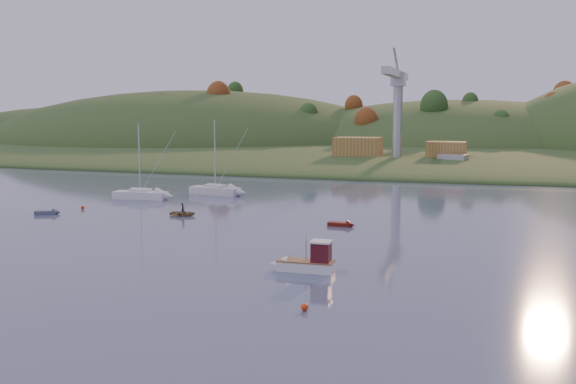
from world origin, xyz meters
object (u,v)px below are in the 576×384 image
(fishing_boat, at_px, (302,262))
(sailboat_far, at_px, (215,190))
(red_tender, at_px, (345,225))
(grey_dinghy, at_px, (51,212))
(sailboat_near, at_px, (140,194))
(canoe, at_px, (183,213))

(fishing_boat, bearing_deg, sailboat_far, -59.03)
(sailboat_far, distance_m, red_tender, 34.76)
(red_tender, distance_m, grey_dinghy, 38.38)
(sailboat_far, relative_size, red_tender, 3.71)
(grey_dinghy, bearing_deg, sailboat_far, 43.05)
(sailboat_near, distance_m, grey_dinghy, 17.16)
(sailboat_far, distance_m, canoe, 21.76)
(fishing_boat, xyz_separation_m, grey_dinghy, (-39.69, 18.59, -0.53))
(sailboat_near, bearing_deg, grey_dinghy, -104.19)
(fishing_boat, height_order, red_tender, fishing_boat)
(sailboat_near, bearing_deg, red_tender, -25.44)
(sailboat_far, height_order, grey_dinghy, sailboat_far)
(sailboat_near, bearing_deg, canoe, -46.49)
(red_tender, bearing_deg, sailboat_near, 161.86)
(sailboat_near, xyz_separation_m, red_tender, (35.25, -13.78, -0.52))
(sailboat_near, distance_m, sailboat_far, 12.15)
(sailboat_near, xyz_separation_m, grey_dinghy, (-3.01, -16.88, -0.50))
(canoe, distance_m, red_tender, 21.51)
(sailboat_near, relative_size, grey_dinghy, 3.37)
(sailboat_far, bearing_deg, canoe, -66.03)
(red_tender, relative_size, grey_dinghy, 0.95)
(sailboat_near, relative_size, sailboat_far, 0.96)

